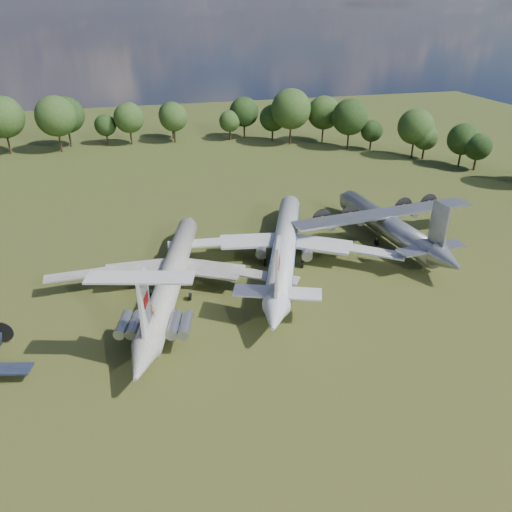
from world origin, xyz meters
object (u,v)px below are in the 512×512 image
object	(u,v)px
person_on_il62	(152,310)
an12_transport	(387,228)
tu104_jet	(284,249)
il62_airliner	(172,279)

from	to	relation	value
person_on_il62	an12_transport	bearing A→B (deg)	-133.78
tu104_jet	an12_transport	xyz separation A→B (m)	(19.41, 3.40, 0.00)
il62_airliner	an12_transport	bearing A→B (deg)	27.87
il62_airliner	person_on_il62	world-z (taller)	person_on_il62
il62_airliner	person_on_il62	size ratio (longest dim) A/B	26.46
tu104_jet	person_on_il62	bearing A→B (deg)	-120.56
tu104_jet	il62_airliner	bearing A→B (deg)	-144.25
il62_airliner	person_on_il62	xyz separation A→B (m)	(-3.43, -12.19, 3.13)
tu104_jet	an12_transport	world-z (taller)	same
an12_transport	person_on_il62	size ratio (longest dim) A/B	21.32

